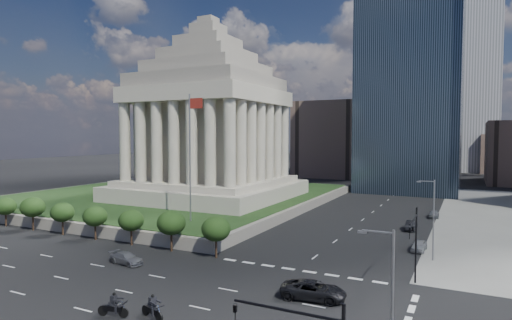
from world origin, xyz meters
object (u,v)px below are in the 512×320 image
Objects in this scene: suv_grey at (126,258)px; parked_sedan_mid at (411,226)px; war_memorial at (209,108)px; parked_sedan_far at (434,214)px; flagpole at (191,150)px; street_lamp_south at (389,303)px; street_lamp_north at (432,215)px; motorcycle_trail at (113,304)px; traffic_signal_ne at (414,237)px; parked_sedan_near at (419,245)px; motorcycle_lead at (152,306)px; pickup_truck at (313,290)px.

parked_sedan_mid reaches higher than suv_grey.
war_memorial reaches higher than parked_sedan_far.
street_lamp_south is (35.16, -30.00, -7.45)m from flagpole.
street_lamp_north reaches higher than suv_grey.
street_lamp_south is 3.48× the size of motorcycle_trail.
traffic_signal_ne is 1.89× the size of parked_sedan_near.
flagpole is at bearing -138.96° from parked_sedan_far.
parked_sedan_far is at bearing 93.49° from street_lamp_north.
war_memorial reaches higher than motorcycle_trail.
parked_sedan_near is (45.50, -18.97, -20.68)m from war_memorial.
street_lamp_north is at bearing 71.36° from motorcycle_lead.
street_lamp_north is at bearing -62.64° from parked_sedan_near.
flagpole is 6.90× the size of motorcycle_lead.
war_memorial is 73.51m from street_lamp_south.
pickup_truck is 23.59m from parked_sedan_near.
street_lamp_south is 2.12× the size of suv_grey.
parked_sedan_mid is 1.02× the size of parked_sedan_far.
suv_grey is 1.06× the size of parked_sedan_mid.
street_lamp_north is (0.00, 31.00, 0.00)m from street_lamp_south.
flagpole reaches higher than street_lamp_south.
motorcycle_trail reaches higher than parked_sedan_near.
pickup_truck reaches higher than parked_sedan_mid.
war_memorial reaches higher than pickup_truck.
street_lamp_south reaches higher than motorcycle_trail.
suv_grey is (2.51, -16.98, -12.43)m from flagpole.
war_memorial is 54.92m from street_lamp_north.
pickup_truck is 1.38× the size of parked_sedan_mid.
suv_grey is 1.08× the size of parked_sedan_far.
parked_sedan_mid is at bearing 97.12° from traffic_signal_ne.
war_memorial reaches higher than motorcycle_lead.
parked_sedan_near is (-1.83, 35.03, -4.94)m from street_lamp_south.
motorcycle_lead reaches higher than parked_sedan_mid.
pickup_truck reaches higher than suv_grey.
street_lamp_south reaches higher than parked_sedan_mid.
motorcycle_lead is at bearing -108.70° from parked_sedan_mid.
suv_grey is 44.78m from parked_sedan_mid.
street_lamp_north is at bearing -88.37° from parked_sedan_far.
motorcycle_lead is (15.56, -27.70, -12.03)m from flagpole.
parked_sedan_near is at bearing 93.73° from traffic_signal_ne.
street_lamp_north reaches higher than motorcycle_lead.
traffic_signal_ne is 28.58m from parked_sedan_mid.
flagpole reaches higher than pickup_truck.
pickup_truck is (38.43, -41.47, -20.55)m from war_memorial.
traffic_signal_ne is at bearing -94.19° from street_lamp_north.
street_lamp_north reaches higher than pickup_truck.
parked_sedan_far reaches higher than suv_grey.
war_memorial is 8.26× the size of suv_grey.
parked_sedan_near is (33.33, 5.03, -12.39)m from flagpole.
parked_sedan_far is (33.33, 30.97, -12.37)m from flagpole.
street_lamp_south is at bearing -16.19° from motorcycle_trail.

